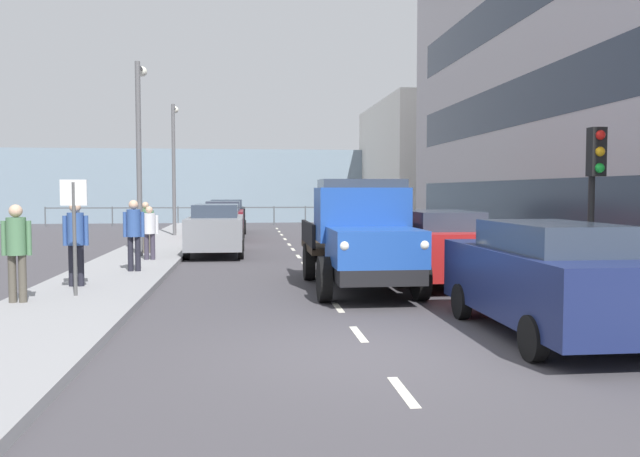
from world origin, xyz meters
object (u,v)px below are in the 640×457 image
at_px(pedestrian_with_bag, 146,223).
at_px(street_sign, 74,217).
at_px(truck_vintage_blue, 362,237).
at_px(car_red_kerbside_1, 438,246).
at_px(car_navy_kerbside_near, 545,277).
at_px(car_maroon_oppositeside_1, 223,220).
at_px(car_grey_oppositeside_0, 216,229).
at_px(lamp_post_promenade, 140,140).
at_px(lamp_post_far, 174,157).
at_px(traffic_light_near, 595,175).
at_px(pedestrian_in_dark_coat, 17,245).
at_px(car_black_oppositeside_2, 227,216).
at_px(pedestrian_couple_b, 76,236).
at_px(pedestrian_strolling, 149,228).
at_px(pedestrian_by_lamp, 134,229).

bearing_deg(pedestrian_with_bag, street_sign, 89.84).
distance_m(truck_vintage_blue, car_red_kerbside_1, 2.17).
distance_m(car_navy_kerbside_near, car_maroon_oppositeside_1, 20.70).
height_order(truck_vintage_blue, car_grey_oppositeside_0, truck_vintage_blue).
bearing_deg(lamp_post_promenade, truck_vintage_blue, 129.21).
distance_m(car_navy_kerbside_near, lamp_post_far, 22.78).
bearing_deg(car_grey_oppositeside_0, street_sign, 76.38).
relative_size(truck_vintage_blue, lamp_post_promenade, 0.94).
xyz_separation_m(car_maroon_oppositeside_1, traffic_light_near, (-7.48, 17.73, 1.58)).
bearing_deg(pedestrian_in_dark_coat, car_grey_oppositeside_0, -107.19).
distance_m(truck_vintage_blue, street_sign, 5.87).
xyz_separation_m(car_grey_oppositeside_0, pedestrian_with_bag, (2.24, 0.62, 0.23)).
relative_size(car_navy_kerbside_near, street_sign, 2.02).
height_order(car_black_oppositeside_2, pedestrian_couple_b, pedestrian_couple_b).
bearing_deg(street_sign, pedestrian_strolling, -93.91).
xyz_separation_m(car_red_kerbside_1, pedestrian_by_lamp, (7.28, -2.08, 0.32)).
bearing_deg(pedestrian_strolling, truck_vintage_blue, 132.99).
bearing_deg(traffic_light_near, pedestrian_strolling, -41.26).
bearing_deg(car_red_kerbside_1, truck_vintage_blue, 23.95).
relative_size(traffic_light_near, lamp_post_far, 0.54).
bearing_deg(car_red_kerbside_1, traffic_light_near, 121.14).
xyz_separation_m(pedestrian_couple_b, lamp_post_far, (-0.31, -16.17, 2.51)).
relative_size(car_grey_oppositeside_0, pedestrian_by_lamp, 2.59).
distance_m(truck_vintage_blue, lamp_post_far, 17.75).
xyz_separation_m(pedestrian_by_lamp, traffic_light_near, (-9.27, 5.38, 1.26)).
bearing_deg(car_maroon_oppositeside_1, truck_vintage_blue, 102.97).
height_order(pedestrian_by_lamp, traffic_light_near, traffic_light_near).
height_order(car_navy_kerbside_near, car_grey_oppositeside_0, same).
bearing_deg(car_black_oppositeside_2, pedestrian_with_bag, 79.80).
relative_size(pedestrian_in_dark_coat, pedestrian_couple_b, 0.99).
distance_m(pedestrian_couple_b, pedestrian_strolling, 5.37).
xyz_separation_m(car_maroon_oppositeside_1, pedestrian_couple_b, (2.56, 14.90, 0.33)).
bearing_deg(lamp_post_far, pedestrian_strolling, 92.35).
xyz_separation_m(car_navy_kerbside_near, car_maroon_oppositeside_1, (5.49, -19.96, -0.00)).
distance_m(car_black_oppositeside_2, street_sign, 21.26).
bearing_deg(pedestrian_with_bag, traffic_light_near, 133.47).
bearing_deg(lamp_post_promenade, car_red_kerbside_1, 141.22).
bearing_deg(car_navy_kerbside_near, car_red_kerbside_1, -90.00).
relative_size(pedestrian_in_dark_coat, lamp_post_far, 0.30).
relative_size(pedestrian_in_dark_coat, traffic_light_near, 0.56).
height_order(pedestrian_strolling, lamp_post_far, lamp_post_far).
height_order(pedestrian_in_dark_coat, pedestrian_strolling, pedestrian_in_dark_coat).
height_order(truck_vintage_blue, lamp_post_promenade, lamp_post_promenade).
height_order(pedestrian_in_dark_coat, lamp_post_promenade, lamp_post_promenade).
distance_m(car_navy_kerbside_near, pedestrian_with_bag, 14.68).
xyz_separation_m(car_navy_kerbside_near, street_sign, (7.75, -3.77, 0.79)).
bearing_deg(traffic_light_near, car_grey_oppositeside_0, -55.48).
height_order(car_grey_oppositeside_0, pedestrian_couple_b, pedestrian_couple_b).
relative_size(pedestrian_couple_b, pedestrian_strolling, 1.14).
bearing_deg(truck_vintage_blue, car_navy_kerbside_near, 112.89).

